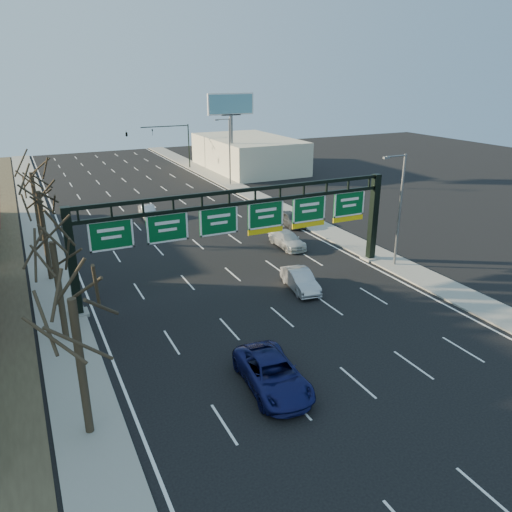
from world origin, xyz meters
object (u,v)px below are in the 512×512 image
car_white_wagon (287,239)px  sign_gantry (245,224)px  car_blue_suv (273,374)px  car_silver_sedan (300,280)px

car_white_wagon → sign_gantry: bearing=-139.2°
sign_gantry → car_blue_suv: sign_gantry is taller
car_silver_sedan → car_white_wagon: bearing=74.7°
car_white_wagon → car_silver_sedan: bearing=-113.2°
sign_gantry → car_white_wagon: (6.85, 5.86, -3.95)m
sign_gantry → car_blue_suv: size_ratio=4.36×
car_blue_suv → car_white_wagon: car_blue_suv is taller
sign_gantry → car_white_wagon: 9.84m
car_blue_suv → car_white_wagon: bearing=63.7°
car_blue_suv → car_silver_sedan: size_ratio=1.28×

